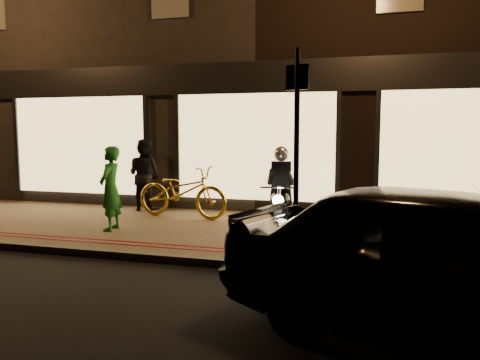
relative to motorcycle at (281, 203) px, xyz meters
name	(u,v)px	position (x,y,z in m)	size (l,w,h in m)	color
ground	(189,266)	(-1.05, -1.59, -0.73)	(90.00, 90.00, 0.00)	black
sidewalk	(229,233)	(-1.05, 0.41, -0.67)	(50.00, 4.00, 0.12)	brown
kerb_stone	(191,261)	(-1.05, -1.54, -0.67)	(50.00, 0.14, 0.12)	#59544C
red_kerb_lines	(202,248)	(-1.05, -1.04, -0.61)	(50.00, 0.26, 0.01)	maroon
building_row	(292,60)	(-1.05, 7.40, 3.51)	(48.00, 10.11, 8.50)	black
motorcycle	(281,203)	(0.00, 0.00, 0.00)	(0.64, 1.94, 1.59)	black
sign_post	(297,143)	(0.45, -1.23, 1.06)	(0.34, 0.13, 3.00)	black
bicycle_gold	(182,192)	(-2.39, 1.36, -0.06)	(0.74, 2.13, 1.12)	#C08E21
person_green	(110,188)	(-3.18, -0.19, 0.17)	(0.57, 0.38, 1.57)	#1E7122
person_dark	(144,175)	(-3.61, 2.00, 0.21)	(0.81, 0.63, 1.66)	black
parked_car	(458,265)	(2.26, -3.31, 0.03)	(1.80, 4.47, 1.52)	black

